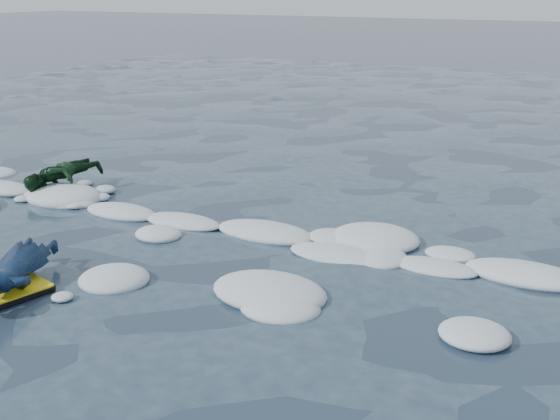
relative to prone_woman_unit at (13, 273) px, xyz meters
The scene contains 4 objects.
ground 1.36m from the prone_woman_unit, 49.98° to the left, with size 120.00×120.00×0.00m, color #162136.
foam_band 2.25m from the prone_woman_unit, 67.22° to the left, with size 12.00×3.10×0.30m, color white, non-canonical shape.
prone_woman_unit is the anchor object (origin of this frame).
prone_child_unit 3.57m from the prone_woman_unit, 125.98° to the left, with size 0.84×1.31×0.47m.
Camera 1 is at (4.61, -5.64, 3.01)m, focal length 45.00 mm.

